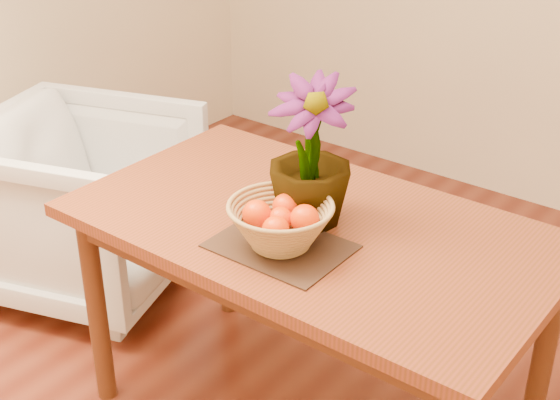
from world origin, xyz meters
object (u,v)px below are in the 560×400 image
Objects in this scene: table at (311,248)px; wicker_basket at (281,227)px; armchair at (82,195)px; potted_plant at (310,153)px.

wicker_basket reaches higher than table.
table is 1.71× the size of armchair.
armchair is (-1.22, 0.28, -0.41)m from wicker_basket.
potted_plant is at bearing 176.57° from table.
potted_plant reaches higher than armchair.
wicker_basket is (0.01, -0.17, 0.15)m from table.
armchair is (-1.20, 0.12, -0.55)m from potted_plant.
potted_plant reaches higher than wicker_basket.
wicker_basket reaches higher than armchair.
wicker_basket is 0.68× the size of potted_plant.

